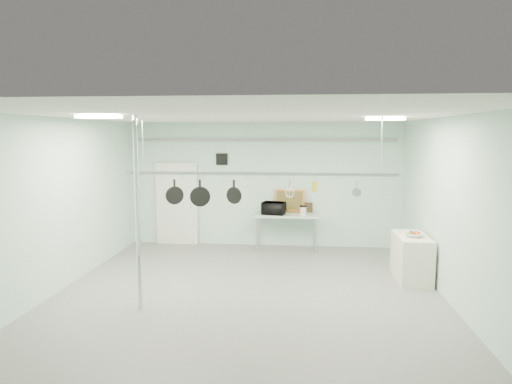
# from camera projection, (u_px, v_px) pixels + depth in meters

# --- Properties ---
(floor) EXTENTS (8.00, 8.00, 0.00)m
(floor) POSITION_uv_depth(u_px,v_px,m) (246.00, 299.00, 8.04)
(floor) COLOR gray
(floor) RESTS_ON ground
(ceiling) EXTENTS (7.00, 8.00, 0.02)m
(ceiling) POSITION_uv_depth(u_px,v_px,m) (246.00, 116.00, 7.64)
(ceiling) COLOR silver
(ceiling) RESTS_ON back_wall
(back_wall) EXTENTS (7.00, 0.02, 3.20)m
(back_wall) POSITION_uv_depth(u_px,v_px,m) (264.00, 185.00, 11.78)
(back_wall) COLOR silver
(back_wall) RESTS_ON floor
(right_wall) EXTENTS (0.02, 8.00, 3.20)m
(right_wall) POSITION_uv_depth(u_px,v_px,m) (456.00, 213.00, 7.51)
(right_wall) COLOR silver
(right_wall) RESTS_ON floor
(door) EXTENTS (1.10, 0.10, 2.20)m
(door) POSITION_uv_depth(u_px,v_px,m) (177.00, 204.00, 12.02)
(door) COLOR silver
(door) RESTS_ON floor
(wall_vent) EXTENTS (0.30, 0.04, 0.30)m
(wall_vent) POSITION_uv_depth(u_px,v_px,m) (222.00, 159.00, 11.79)
(wall_vent) COLOR black
(wall_vent) RESTS_ON back_wall
(conduit_pipe) EXTENTS (6.60, 0.07, 0.07)m
(conduit_pipe) POSITION_uv_depth(u_px,v_px,m) (264.00, 140.00, 11.55)
(conduit_pipe) COLOR gray
(conduit_pipe) RESTS_ON back_wall
(chrome_pole) EXTENTS (0.08, 0.08, 3.20)m
(chrome_pole) POSITION_uv_depth(u_px,v_px,m) (138.00, 214.00, 7.41)
(chrome_pole) COLOR silver
(chrome_pole) RESTS_ON floor
(prep_table) EXTENTS (1.60, 0.70, 0.91)m
(prep_table) POSITION_uv_depth(u_px,v_px,m) (287.00, 217.00, 11.44)
(prep_table) COLOR #A3C0AC
(prep_table) RESTS_ON floor
(side_cabinet) EXTENTS (0.60, 1.20, 0.90)m
(side_cabinet) POSITION_uv_depth(u_px,v_px,m) (411.00, 258.00, 9.07)
(side_cabinet) COLOR silver
(side_cabinet) RESTS_ON floor
(pot_rack) EXTENTS (4.80, 0.06, 1.00)m
(pot_rack) POSITION_uv_depth(u_px,v_px,m) (259.00, 172.00, 8.04)
(pot_rack) COLOR #B7B7BC
(pot_rack) RESTS_ON ceiling
(light_panel_left) EXTENTS (0.65, 0.30, 0.05)m
(light_panel_left) POSITION_uv_depth(u_px,v_px,m) (99.00, 117.00, 7.07)
(light_panel_left) COLOR white
(light_panel_left) RESTS_ON ceiling
(light_panel_right) EXTENTS (0.65, 0.30, 0.05)m
(light_panel_right) POSITION_uv_depth(u_px,v_px,m) (385.00, 119.00, 8.01)
(light_panel_right) COLOR white
(light_panel_right) RESTS_ON ceiling
(microwave) EXTENTS (0.62, 0.49, 0.31)m
(microwave) POSITION_uv_depth(u_px,v_px,m) (274.00, 208.00, 11.37)
(microwave) COLOR black
(microwave) RESTS_ON prep_table
(coffee_canister) EXTENTS (0.20, 0.20, 0.20)m
(coffee_canister) POSITION_uv_depth(u_px,v_px,m) (303.00, 211.00, 11.27)
(coffee_canister) COLOR silver
(coffee_canister) RESTS_ON prep_table
(painting_large) EXTENTS (0.79, 0.19, 0.58)m
(painting_large) POSITION_uv_depth(u_px,v_px,m) (289.00, 201.00, 11.68)
(painting_large) COLOR #CF7837
(painting_large) RESTS_ON prep_table
(painting_small) EXTENTS (0.31, 0.10, 0.25)m
(painting_small) POSITION_uv_depth(u_px,v_px,m) (307.00, 207.00, 11.66)
(painting_small) COLOR #332511
(painting_small) RESTS_ON prep_table
(fruit_bowl) EXTENTS (0.39, 0.39, 0.09)m
(fruit_bowl) POSITION_uv_depth(u_px,v_px,m) (414.00, 235.00, 8.89)
(fruit_bowl) COLOR silver
(fruit_bowl) RESTS_ON side_cabinet
(skillet_left) EXTENTS (0.32, 0.20, 0.45)m
(skillet_left) POSITION_uv_depth(u_px,v_px,m) (175.00, 192.00, 8.23)
(skillet_left) COLOR black
(skillet_left) RESTS_ON pot_rack
(skillet_mid) EXTENTS (0.36, 0.15, 0.49)m
(skillet_mid) POSITION_uv_depth(u_px,v_px,m) (200.00, 193.00, 8.19)
(skillet_mid) COLOR black
(skillet_mid) RESTS_ON pot_rack
(skillet_right) EXTENTS (0.30, 0.16, 0.41)m
(skillet_right) POSITION_uv_depth(u_px,v_px,m) (234.00, 191.00, 8.13)
(skillet_right) COLOR black
(skillet_right) RESTS_ON pot_rack
(whisk) EXTENTS (0.18, 0.18, 0.29)m
(whisk) POSITION_uv_depth(u_px,v_px,m) (290.00, 189.00, 8.03)
(whisk) COLOR silver
(whisk) RESTS_ON pot_rack
(grater) EXTENTS (0.09, 0.04, 0.21)m
(grater) POSITION_uv_depth(u_px,v_px,m) (314.00, 187.00, 7.98)
(grater) COLOR orange
(grater) RESTS_ON pot_rack
(saucepan) EXTENTS (0.16, 0.12, 0.29)m
(saucepan) POSITION_uv_depth(u_px,v_px,m) (357.00, 189.00, 7.91)
(saucepan) COLOR silver
(saucepan) RESTS_ON pot_rack
(fruit_cluster) EXTENTS (0.24, 0.24, 0.09)m
(fruit_cluster) POSITION_uv_depth(u_px,v_px,m) (414.00, 233.00, 8.88)
(fruit_cluster) COLOR #9C2B0E
(fruit_cluster) RESTS_ON fruit_bowl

